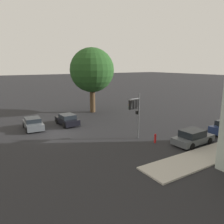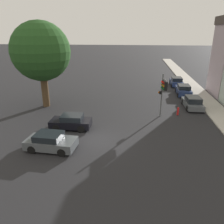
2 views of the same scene
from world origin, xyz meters
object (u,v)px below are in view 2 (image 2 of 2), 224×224
Objects in this scene: traffic_signal at (163,88)px; parked_car_0 at (193,103)px; parked_car_1 at (183,90)px; crossing_car_0 at (71,122)px; street_tree at (41,52)px; fire_hydrant at (178,111)px; parked_car_2 at (176,82)px; crossing_car_1 at (51,142)px.

parked_car_0 is (4.12, 3.96, -2.68)m from traffic_signal.
crossing_car_0 is at bearing 138.12° from parked_car_1.
crossing_car_0 is at bearing -50.54° from street_tree.
street_tree reaches higher than parked_car_1.
street_tree is 11.03× the size of fire_hydrant.
crossing_car_0 is 18.89m from parked_car_1.
parked_car_2 is at bearing -0.74° from parked_car_0.
traffic_signal is 11.04m from parked_car_1.
crossing_car_0 is (5.17, -6.28, -5.99)m from street_tree.
parked_car_0 is 11.85m from parked_car_2.
crossing_car_1 is at bearing 82.10° from crossing_car_0.
traffic_signal reaches higher than crossing_car_1.
parked_car_2 reaches higher than parked_car_0.
street_tree reaches higher than parked_car_2.
parked_car_1 is 4.86× the size of fire_hydrant.
parked_car_1 reaches higher than crossing_car_0.
parked_car_1 reaches higher than parked_car_0.
street_tree is 19.18m from parked_car_0.
traffic_signal reaches higher than parked_car_2.
crossing_car_1 is 17.93m from parked_car_0.
parked_car_1 is (18.11, 7.49, -5.93)m from street_tree.
street_tree is at bearing 127.10° from parked_car_2.
street_tree reaches higher than traffic_signal.
parked_car_0 is 1.05× the size of parked_car_2.
parked_car_1 is (-0.05, 5.97, 0.06)m from parked_car_0.
crossing_car_0 is 11.90m from fire_hydrant.
parked_car_1 is at bearing -121.91° from traffic_signal.
fire_hydrant is (-2.17, -2.85, -0.18)m from parked_car_0.
traffic_signal is at bearing 166.48° from parked_car_2.
crossing_car_1 is (-9.29, -7.95, -2.70)m from traffic_signal.
traffic_signal is 1.18× the size of crossing_car_1.
crossing_car_0 is at bearing 147.36° from parked_car_2.
parked_car_2 is (-0.13, 5.88, -0.01)m from parked_car_1.
parked_car_1 reaches higher than crossing_car_1.
fire_hydrant is at bearing -159.92° from traffic_signal.
street_tree is 2.33× the size of parked_car_0.
street_tree is 2.15× the size of traffic_signal.
street_tree is at bearing -52.61° from crossing_car_0.
street_tree is 10.10m from crossing_car_0.
traffic_signal is at bearing 132.23° from parked_car_0.
parked_car_2 reaches higher than fire_hydrant.
traffic_signal is at bearing 159.07° from parked_car_1.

